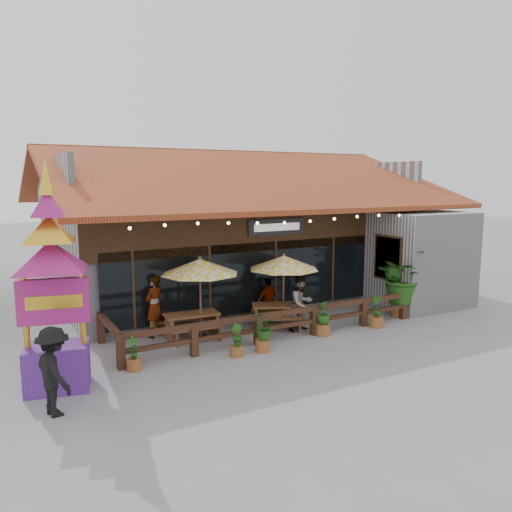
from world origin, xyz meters
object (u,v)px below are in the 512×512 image
pedestrian (54,371)px  thai_sign_tower (51,262)px  umbrella_right (284,263)px  tropical_plant (401,278)px  picnic_table_left (192,321)px  picnic_table_right (277,312)px  umbrella_left (200,267)px

pedestrian → thai_sign_tower: bearing=-25.3°
umbrella_right → tropical_plant: size_ratio=1.05×
thai_sign_tower → picnic_table_left: bearing=26.2°
umbrella_right → picnic_table_right: bearing=166.2°
umbrella_left → tropical_plant: bearing=-8.3°
thai_sign_tower → picnic_table_right: bearing=13.9°
tropical_plant → pedestrian: bearing=-169.4°
umbrella_left → picnic_table_right: (2.62, -0.15, -1.69)m
pedestrian → tropical_plant: bearing=-95.3°
umbrella_right → thai_sign_tower: bearing=-166.8°
picnic_table_left → tropical_plant: tropical_plant is taller
thai_sign_tower → tropical_plant: thai_sign_tower is taller
umbrella_left → umbrella_right: bearing=-4.2°
umbrella_right → pedestrian: bearing=-157.7°
tropical_plant → picnic_table_right: bearing=169.0°
umbrella_left → umbrella_right: (2.84, -0.21, -0.07)m
picnic_table_right → thai_sign_tower: 7.58m
umbrella_right → picnic_table_right: 1.63m
umbrella_left → pedestrian: bearing=-144.7°
picnic_table_left → pedestrian: (-4.33, -3.37, 0.40)m
umbrella_left → picnic_table_left: size_ratio=1.55×
umbrella_right → tropical_plant: bearing=-10.9°
tropical_plant → umbrella_left: bearing=171.7°
picnic_table_right → thai_sign_tower: (-6.97, -1.73, 2.45)m
thai_sign_tower → pedestrian: size_ratio=3.03×
umbrella_left → pedestrian: 5.74m
tropical_plant → pedestrian: (-11.77, -2.19, -0.44)m
picnic_table_right → thai_sign_tower: size_ratio=0.36×
picnic_table_left → picnic_table_right: size_ratio=0.83×
thai_sign_tower → umbrella_right: bearing=13.2°
umbrella_right → picnic_table_left: 3.49m
thai_sign_tower → tropical_plant: size_ratio=2.36×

